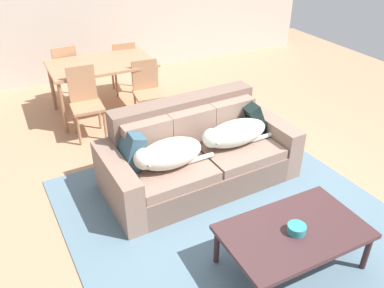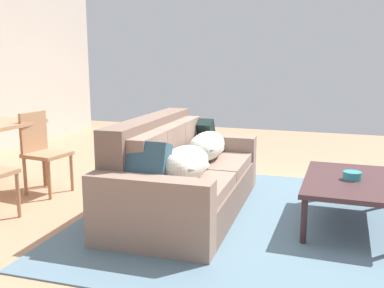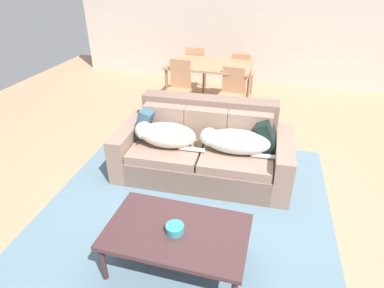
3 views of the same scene
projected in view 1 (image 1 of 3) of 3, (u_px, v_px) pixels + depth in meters
ground_plane at (225, 185)px, 4.44m from camera, size 10.00×10.00×0.00m
area_rug at (236, 224)px, 3.89m from camera, size 3.21×3.42×0.01m
couch at (197, 154)px, 4.39m from camera, size 2.15×1.08×0.89m
dog_on_left_cushion at (167, 154)px, 3.93m from camera, size 0.86×0.39×0.29m
dog_on_right_cushion at (233, 134)px, 4.30m from camera, size 0.94×0.37×0.28m
throw_pillow_by_left_arm at (129, 149)px, 3.97m from camera, size 0.26×0.40×0.42m
throw_pillow_by_right_arm at (251, 116)px, 4.60m from camera, size 0.30×0.39×0.41m
coffee_table at (294, 233)px, 3.26m from camera, size 1.20×0.73×0.42m
bowl_on_coffee_table at (297, 229)px, 3.20m from camera, size 0.15×0.15×0.07m
dining_table at (101, 67)px, 5.69m from camera, size 1.46×0.93×0.77m
dining_chair_near_left at (85, 99)px, 5.18m from camera, size 0.42×0.42×0.95m
dining_chair_near_right at (147, 89)px, 5.56m from camera, size 0.44×0.44×0.88m
dining_chair_far_left at (65, 71)px, 6.10m from camera, size 0.45×0.45×0.92m
dining_chair_far_right at (124, 64)px, 6.41m from camera, size 0.44×0.44×0.87m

